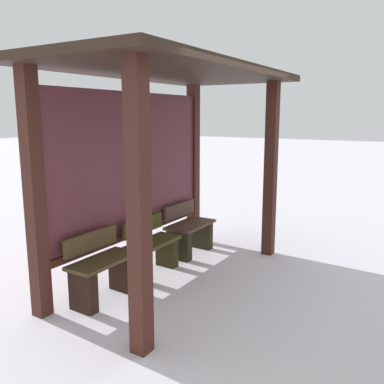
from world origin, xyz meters
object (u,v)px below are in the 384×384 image
Objects in this scene: bench_center_inside at (152,250)px; bench_right_inside at (189,233)px; bench_left_inside at (102,272)px; bus_shelter at (159,126)px.

bench_center_inside is 0.90m from bench_right_inside.
bench_left_inside is at bearing -179.96° from bench_right_inside.
bench_left_inside reaches higher than bench_right_inside.
bus_shelter is at bearing -90.00° from bench_center_inside.
bus_shelter reaches higher than bench_left_inside.
bench_left_inside reaches higher than bench_center_inside.
bus_shelter reaches higher than bench_right_inside.
bench_left_inside is 1.00× the size of bench_right_inside.
bench_center_inside is at bearing 90.00° from bus_shelter.
bench_right_inside is (0.90, 0.00, 0.00)m from bench_center_inside.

